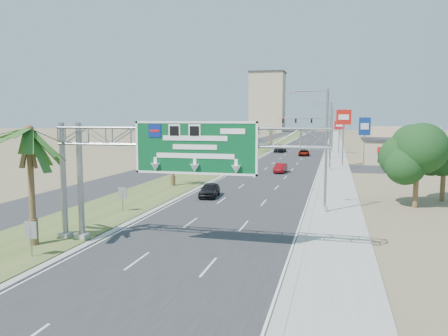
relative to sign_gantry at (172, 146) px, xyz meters
name	(u,v)px	position (x,y,z in m)	size (l,w,h in m)	color
ground	(104,325)	(1.06, -9.93, -6.06)	(600.00, 600.00, 0.00)	#8C7A59
road	(305,146)	(1.06, 100.07, -6.05)	(12.00, 300.00, 0.02)	#28282B
sidewalk_right	(336,146)	(9.56, 100.07, -6.01)	(4.00, 300.00, 0.10)	#9E9B93
median_grass	(269,145)	(-8.94, 100.07, -6.00)	(7.00, 300.00, 0.12)	#465E29
opposing_road	(245,145)	(-15.94, 100.07, -6.05)	(8.00, 300.00, 0.02)	#28282B
sign_gantry	(172,146)	(0.00, 0.00, 0.00)	(16.75, 1.24, 7.50)	gray
palm_near	(29,131)	(-8.14, -1.93, 0.87)	(5.70, 5.70, 8.35)	brown
palm_row_b	(172,143)	(-8.44, 22.07, -1.16)	(3.99, 3.99, 5.95)	brown
palm_row_c	(211,132)	(-8.44, 38.07, -0.39)	(3.99, 3.99, 6.75)	brown
palm_row_d	(238,136)	(-8.44, 56.07, -1.64)	(3.99, 3.99, 5.45)	brown
palm_row_e	(256,130)	(-8.44, 75.07, -0.97)	(3.99, 3.99, 6.15)	brown
palm_row_f	(271,129)	(-8.44, 100.07, -1.35)	(3.99, 3.99, 5.75)	brown
streetlight_near	(324,155)	(8.36, 12.07, -1.36)	(3.27, 0.44, 10.00)	gray
streetlight_mid	(329,139)	(8.36, 42.07, -1.36)	(3.27, 0.44, 10.00)	gray
streetlight_far	(331,132)	(8.36, 78.07, -1.36)	(3.27, 0.44, 10.00)	gray
signal_mast	(319,133)	(6.23, 62.05, -1.21)	(10.28, 0.71, 8.00)	gray
store_building	(418,152)	(23.06, 56.07, -4.06)	(18.00, 10.00, 4.00)	tan
oak_near	(417,155)	(16.06, 16.07, -1.53)	(4.50, 4.50, 6.80)	brown
oak_far	(444,160)	(19.06, 20.07, -2.24)	(3.50, 3.50, 5.60)	brown
median_signback_a	(31,233)	(-6.74, -3.93, -4.61)	(0.75, 0.08, 2.08)	gray
median_signback_b	(123,195)	(-7.44, 8.07, -4.61)	(0.75, 0.08, 2.08)	gray
tower_distant	(267,102)	(-30.94, 240.07, 11.44)	(20.00, 16.00, 35.00)	tan
building_distant_left	(203,130)	(-43.94, 150.07, -3.06)	(24.00, 14.00, 6.00)	tan
building_distant_right	(403,134)	(31.06, 130.07, -3.56)	(20.00, 12.00, 5.00)	tan
car_left_lane	(209,190)	(-2.55, 16.61, -5.36)	(1.65, 4.09, 1.40)	black
car_mid_lane	(280,168)	(1.82, 37.75, -5.40)	(1.39, 3.99, 1.31)	maroon
car_right_lane	(304,153)	(3.06, 67.50, -5.42)	(2.10, 4.57, 1.27)	gray
car_far	(280,149)	(-2.91, 75.83, -5.32)	(2.08, 5.11, 1.48)	black
pole_sign_red_near	(344,121)	(10.49, 49.59, 1.28)	(2.39, 0.95, 9.30)	gray
pole_sign_blue	(365,128)	(14.06, 54.25, -0.04)	(1.98, 0.95, 8.06)	gray
pole_sign_red_far	(339,127)	(10.08, 74.96, -0.31)	(2.19, 0.96, 7.35)	gray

